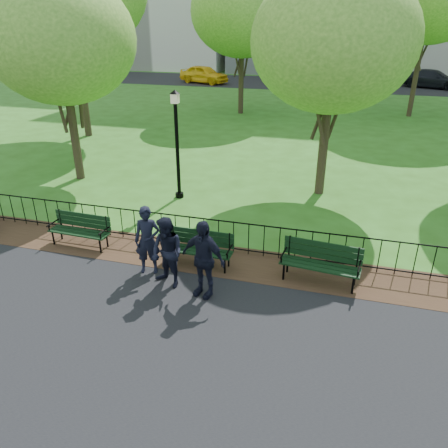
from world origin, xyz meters
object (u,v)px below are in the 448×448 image
(taxi, at_px, (204,74))
(sedan_silver, at_px, (343,78))
(tree_near_w, at_px, (60,39))
(tree_far_c, at_px, (242,12))
(lamppost, at_px, (177,141))
(tree_near_e, at_px, (334,41))
(person_mid, at_px, (167,253))
(person_left, at_px, (148,240))
(sedan_dark, at_px, (433,79))
(person_right, at_px, (203,259))
(park_bench_left_a, at_px, (81,226))
(park_bench_right_a, at_px, (321,259))
(park_bench_main, at_px, (191,244))

(taxi, xyz_separation_m, sedan_silver, (12.57, 0.60, -0.03))
(tree_near_w, height_order, tree_far_c, tree_far_c)
(lamppost, relative_size, tree_near_e, 0.50)
(person_mid, xyz_separation_m, taxi, (-9.81, 32.58, -0.03))
(tree_near_e, height_order, person_left, tree_near_e)
(tree_far_c, bearing_deg, sedan_dark, 48.68)
(tree_near_w, relative_size, person_right, 3.96)
(tree_near_w, relative_size, person_mid, 4.26)
(tree_near_e, distance_m, person_right, 8.34)
(tree_far_c, bearing_deg, park_bench_left_a, -89.53)
(person_mid, height_order, taxi, person_mid)
(tree_near_e, relative_size, sedan_dark, 1.37)
(taxi, bearing_deg, person_mid, -144.46)
(person_mid, bearing_deg, person_left, 172.49)
(park_bench_right_a, distance_m, sedan_silver, 32.05)
(person_mid, bearing_deg, lamppost, 133.33)
(park_bench_right_a, bearing_deg, park_bench_left_a, -174.92)
(lamppost, height_order, person_left, lamppost)
(park_bench_main, xyz_separation_m, park_bench_right_a, (3.14, 0.09, 0.01))
(park_bench_left_a, bearing_deg, taxi, 104.56)
(tree_far_c, height_order, sedan_dark, tree_far_c)
(tree_far_c, relative_size, person_left, 5.04)
(person_right, bearing_deg, park_bench_main, 136.30)
(person_right, bearing_deg, sedan_silver, 101.90)
(tree_far_c, relative_size, person_right, 4.73)
(person_mid, height_order, sedan_silver, person_mid)
(park_bench_right_a, xyz_separation_m, tree_far_c, (-6.49, 18.72, 5.31))
(tree_near_e, height_order, person_right, tree_near_e)
(park_bench_right_a, xyz_separation_m, sedan_silver, (-0.56, 32.05, 0.19))
(park_bench_right_a, relative_size, taxi, 0.39)
(park_bench_main, height_order, tree_near_w, tree_near_w)
(lamppost, bearing_deg, sedan_silver, 80.88)
(person_left, distance_m, sedan_dark, 36.35)
(lamppost, xyz_separation_m, taxi, (-8.08, 27.41, -1.13))
(park_bench_right_a, xyz_separation_m, lamppost, (-5.05, 4.04, 1.36))
(park_bench_main, height_order, person_right, person_right)
(tree_near_w, height_order, person_mid, tree_near_w)
(taxi, bearing_deg, park_bench_main, -143.65)
(lamppost, xyz_separation_m, sedan_dark, (11.97, 29.93, -1.18))
(person_mid, bearing_deg, sedan_silver, 110.08)
(person_left, relative_size, taxi, 0.36)
(tree_near_e, distance_m, sedan_dark, 29.45)
(lamppost, height_order, tree_far_c, tree_far_c)
(park_bench_main, relative_size, sedan_silver, 0.37)
(park_bench_right_a, height_order, taxi, taxi)
(park_bench_right_a, distance_m, sedan_dark, 34.67)
(tree_near_w, bearing_deg, sedan_dark, 60.68)
(park_bench_main, relative_size, tree_near_w, 0.24)
(person_mid, bearing_deg, park_bench_right_a, 43.66)
(person_left, xyz_separation_m, taxi, (-9.14, 32.16, -0.04))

